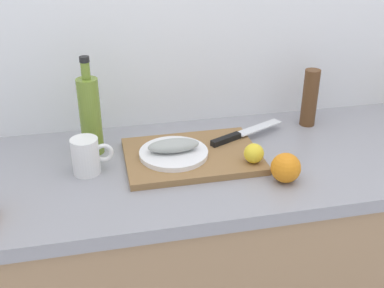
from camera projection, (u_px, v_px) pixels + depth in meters
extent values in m
cube|color=white|center=(208.00, 19.00, 1.55)|extent=(3.20, 0.05, 2.50)
cube|color=#9E7A56|center=(227.00, 277.00, 1.63)|extent=(2.00, 0.58, 0.86)
cube|color=gray|center=(232.00, 164.00, 1.43)|extent=(2.00, 0.60, 0.04)
cube|color=olive|center=(192.00, 156.00, 1.41)|extent=(0.40, 0.29, 0.02)
cylinder|color=white|center=(174.00, 153.00, 1.39)|extent=(0.20, 0.20, 0.01)
ellipsoid|color=#999E99|center=(174.00, 146.00, 1.38)|extent=(0.15, 0.07, 0.04)
cube|color=silver|center=(259.00, 127.00, 1.55)|extent=(0.18, 0.11, 0.00)
cube|color=black|center=(226.00, 139.00, 1.47)|extent=(0.11, 0.07, 0.02)
sphere|color=yellow|center=(254.00, 153.00, 1.35)|extent=(0.06, 0.06, 0.06)
cylinder|color=olive|center=(90.00, 117.00, 1.40)|extent=(0.06, 0.06, 0.24)
cylinder|color=olive|center=(85.00, 71.00, 1.34)|extent=(0.03, 0.03, 0.05)
cylinder|color=black|center=(84.00, 59.00, 1.32)|extent=(0.03, 0.03, 0.02)
cylinder|color=white|center=(86.00, 156.00, 1.32)|extent=(0.08, 0.08, 0.11)
torus|color=white|center=(104.00, 153.00, 1.33)|extent=(0.06, 0.01, 0.06)
sphere|color=orange|center=(286.00, 168.00, 1.29)|extent=(0.08, 0.08, 0.08)
cylinder|color=brown|center=(310.00, 98.00, 1.60)|extent=(0.05, 0.05, 0.20)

